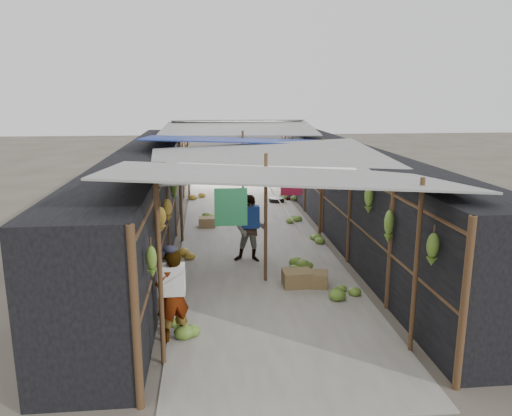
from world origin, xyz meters
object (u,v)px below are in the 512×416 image
object	(u,v)px
vendor_elderly	(172,296)
vendor_seated	(287,187)
shopper_blue	(250,229)
black_basin	(277,200)
crate_near	(297,279)

from	to	relation	value
vendor_elderly	vendor_seated	xyz separation A→B (m)	(3.40, 10.02, -0.24)
vendor_elderly	shopper_blue	world-z (taller)	shopper_blue
vendor_seated	black_basin	bearing A→B (deg)	-70.61
black_basin	shopper_blue	xyz separation A→B (m)	(-1.47, -6.17, 0.69)
crate_near	shopper_blue	bearing A→B (deg)	115.05
crate_near	vendor_elderly	xyz separation A→B (m)	(-2.28, -1.96, 0.56)
crate_near	shopper_blue	xyz separation A→B (m)	(-0.78, 1.61, 0.60)
black_basin	crate_near	bearing A→B (deg)	-95.12
black_basin	vendor_seated	xyz separation A→B (m)	(0.42, 0.29, 0.41)
black_basin	shopper_blue	bearing A→B (deg)	-103.44
black_basin	vendor_elderly	distance (m)	10.20
black_basin	shopper_blue	world-z (taller)	shopper_blue
black_basin	vendor_seated	bearing A→B (deg)	34.05
crate_near	black_basin	world-z (taller)	crate_near
crate_near	shopper_blue	size ratio (longest dim) A/B	0.36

